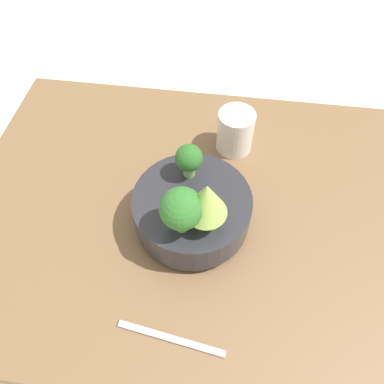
% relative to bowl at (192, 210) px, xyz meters
% --- Properties ---
extents(ground_plane, '(6.00, 6.00, 0.00)m').
position_rel_bowl_xyz_m(ground_plane, '(0.02, 0.03, -0.09)').
color(ground_plane, beige).
extents(table, '(0.94, 0.67, 0.05)m').
position_rel_bowl_xyz_m(table, '(0.02, 0.03, -0.07)').
color(table, brown).
rests_on(table, ground_plane).
extents(bowl, '(0.21, 0.21, 0.08)m').
position_rel_bowl_xyz_m(bowl, '(0.00, 0.00, 0.00)').
color(bowl, '#28282D').
rests_on(bowl, table).
extents(broccoli_floret_back, '(0.05, 0.05, 0.07)m').
position_rel_bowl_xyz_m(broccoli_floret_back, '(-0.01, 0.05, 0.07)').
color(broccoli_floret_back, '#7AB256').
rests_on(broccoli_floret_back, bowl).
extents(broccoli_floret_front, '(0.07, 0.07, 0.09)m').
position_rel_bowl_xyz_m(broccoli_floret_front, '(-0.01, -0.06, 0.09)').
color(broccoli_floret_front, '#6BA34C').
rests_on(broccoli_floret_front, bowl).
extents(romanesco_piece_near, '(0.07, 0.07, 0.10)m').
position_rel_bowl_xyz_m(romanesco_piece_near, '(0.03, -0.04, 0.10)').
color(romanesco_piece_near, '#609347').
rests_on(romanesco_piece_near, bowl).
extents(cup, '(0.07, 0.07, 0.09)m').
position_rel_bowl_xyz_m(cup, '(0.06, 0.20, 0.00)').
color(cup, silver).
rests_on(cup, table).
extents(fork, '(0.17, 0.03, 0.01)m').
position_rel_bowl_xyz_m(fork, '(-0.00, -0.21, -0.04)').
color(fork, silver).
rests_on(fork, table).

